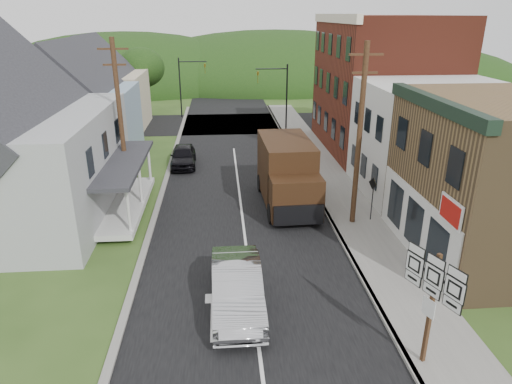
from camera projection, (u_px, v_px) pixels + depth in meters
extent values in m
plane|color=#2D4719|center=(248.00, 263.00, 19.85)|extent=(120.00, 120.00, 0.00)
cube|color=black|center=(238.00, 183.00, 29.13)|extent=(9.00, 90.00, 0.02)
cube|color=black|center=(231.00, 124.00, 44.91)|extent=(60.00, 9.00, 0.02)
cube|color=slate|center=(336.00, 191.00, 27.69)|extent=(2.80, 55.00, 0.15)
cube|color=slate|center=(315.00, 191.00, 27.59)|extent=(0.20, 55.00, 0.15)
cube|color=slate|center=(161.00, 196.00, 26.91)|extent=(0.30, 55.00, 0.12)
cube|color=brown|center=(512.00, 180.00, 19.42)|extent=(8.00, 8.00, 7.00)
cube|color=silver|center=(433.00, 140.00, 26.47)|extent=(8.00, 7.00, 6.50)
cube|color=maroon|center=(382.00, 86.00, 34.64)|extent=(8.00, 12.00, 10.00)
cube|color=#A6A8AB|center=(9.00, 167.00, 23.52)|extent=(10.00, 12.00, 5.50)
cube|color=#8296B1|center=(86.00, 123.00, 33.89)|extent=(7.00, 8.00, 5.00)
cube|color=beige|center=(106.00, 102.00, 42.21)|extent=(7.00, 8.00, 5.00)
cylinder|color=#472D19|center=(359.00, 139.00, 21.87)|extent=(0.26, 0.26, 9.00)
cube|color=#472D19|center=(366.00, 54.00, 20.45)|extent=(1.60, 0.10, 0.10)
cube|color=#472D19|center=(365.00, 73.00, 20.74)|extent=(1.20, 0.10, 0.10)
cylinder|color=#472D19|center=(121.00, 123.00, 25.15)|extent=(0.26, 0.26, 9.00)
cube|color=#472D19|center=(113.00, 49.00, 23.72)|extent=(1.60, 0.10, 0.10)
cube|color=#472D19|center=(115.00, 65.00, 24.02)|extent=(1.20, 0.10, 0.10)
cylinder|color=black|center=(287.00, 98.00, 40.94)|extent=(0.14, 0.14, 6.00)
cylinder|color=black|center=(272.00, 69.00, 39.88)|extent=(2.80, 0.10, 0.10)
imported|color=olive|center=(258.00, 77.00, 40.05)|extent=(0.16, 0.20, 1.00)
cylinder|color=black|center=(180.00, 88.00, 46.69)|extent=(0.14, 0.14, 6.00)
cylinder|color=black|center=(193.00, 62.00, 45.84)|extent=(2.80, 0.10, 0.10)
imported|color=olive|center=(205.00, 69.00, 46.19)|extent=(0.16, 0.20, 1.00)
cylinder|color=#382616|center=(144.00, 96.00, 48.16)|extent=(0.36, 0.36, 3.92)
ellipsoid|color=black|center=(141.00, 68.00, 47.09)|extent=(4.80, 4.80, 4.08)
ellipsoid|color=black|center=(225.00, 83.00, 70.89)|extent=(90.00, 30.00, 16.00)
imported|color=#B1B0B5|center=(237.00, 288.00, 16.52)|extent=(1.84, 5.15, 1.69)
imported|color=black|center=(183.00, 156.00, 32.19)|extent=(1.85, 4.31, 1.45)
cube|color=black|center=(286.00, 168.00, 25.69)|extent=(2.78, 5.10, 3.31)
cube|color=black|center=(295.00, 197.00, 23.15)|extent=(2.68, 1.91, 2.17)
cube|color=black|center=(295.00, 179.00, 23.03)|extent=(2.44, 1.44, 0.06)
cube|color=black|center=(299.00, 215.00, 22.46)|extent=(2.51, 0.25, 1.03)
cylinder|color=black|center=(271.00, 214.00, 23.47)|extent=(0.35, 1.04, 1.03)
cylinder|color=black|center=(317.00, 211.00, 23.72)|extent=(0.35, 1.04, 1.03)
cylinder|color=black|center=(261.00, 183.00, 27.69)|extent=(0.35, 1.04, 1.03)
cylinder|color=black|center=(299.00, 181.00, 27.94)|extent=(0.35, 1.04, 1.03)
cube|color=#472D19|center=(431.00, 310.00, 13.38)|extent=(0.15, 0.15, 3.72)
cube|color=black|center=(435.00, 276.00, 12.93)|extent=(0.80, 2.00, 0.08)
cube|color=white|center=(457.00, 274.00, 12.11)|extent=(0.23, 0.55, 0.23)
cube|color=white|center=(454.00, 290.00, 12.29)|extent=(0.25, 0.60, 0.58)
cube|color=white|center=(452.00, 304.00, 12.46)|extent=(0.23, 0.55, 0.30)
cube|color=white|center=(436.00, 262.00, 12.73)|extent=(0.23, 0.55, 0.23)
cube|color=white|center=(434.00, 276.00, 12.91)|extent=(0.25, 0.60, 0.58)
cube|color=white|center=(431.00, 291.00, 13.08)|extent=(0.23, 0.55, 0.30)
cube|color=white|center=(417.00, 250.00, 13.36)|extent=(0.23, 0.55, 0.23)
cube|color=white|center=(415.00, 264.00, 13.53)|extent=(0.25, 0.60, 0.58)
cube|color=white|center=(413.00, 278.00, 13.71)|extent=(0.23, 0.55, 0.30)
cube|color=white|center=(428.00, 308.00, 13.30)|extent=(0.19, 0.45, 0.58)
cylinder|color=black|center=(372.00, 200.00, 23.27)|extent=(0.07, 0.07, 2.16)
cube|color=black|center=(373.00, 184.00, 22.93)|extent=(0.21, 0.61, 0.64)
cube|color=yellow|center=(373.00, 184.00, 22.94)|extent=(0.20, 0.55, 0.57)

